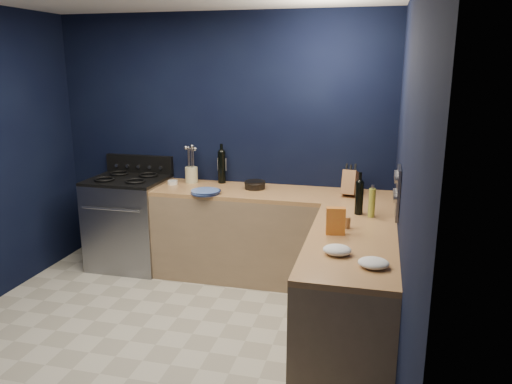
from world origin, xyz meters
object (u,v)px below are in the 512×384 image
(gas_range, at_px, (130,223))
(crouton_bag, at_px, (336,221))
(utensil_crock, at_px, (191,175))
(plate_stack, at_px, (205,192))
(knife_block, at_px, (350,183))

(gas_range, distance_m, crouton_bag, 2.55)
(utensil_crock, bearing_deg, plate_stack, -54.05)
(gas_range, bearing_deg, utensil_crock, 16.34)
(utensil_crock, bearing_deg, crouton_bag, -38.77)
(gas_range, height_order, utensil_crock, utensil_crock)
(crouton_bag, bearing_deg, gas_range, 144.53)
(utensil_crock, xyz_separation_m, crouton_bag, (1.60, -1.28, 0.02))
(utensil_crock, relative_size, knife_block, 0.71)
(plate_stack, bearing_deg, crouton_bag, -33.92)
(knife_block, bearing_deg, plate_stack, -160.41)
(utensil_crock, relative_size, crouton_bag, 0.81)
(gas_range, relative_size, plate_stack, 3.37)
(gas_range, height_order, knife_block, knife_block)
(utensil_crock, bearing_deg, knife_block, -4.17)
(plate_stack, xyz_separation_m, knife_block, (1.33, 0.29, 0.10))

